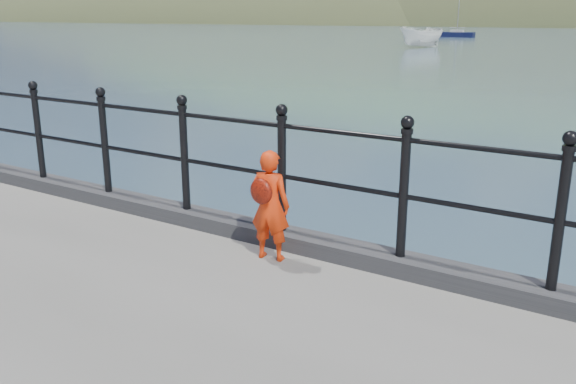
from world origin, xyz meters
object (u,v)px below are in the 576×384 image
Objects in this scene: railing at (230,153)px; child at (270,205)px; launch_white at (422,37)px; sailboat_left at (457,35)px.

railing is 18.15× the size of child.
railing is 0.84m from child.
launch_white is (-19.20, 53.87, -0.51)m from child.
sailboat_left is at bearing 106.45° from railing.
sailboat_left reaches higher than launch_white.
sailboat_left is at bearing 127.66° from launch_white.
child is at bearing -75.15° from sailboat_left.
railing is at bearing -44.68° from launch_white.
railing is at bearing -37.33° from child.
railing is 3.50× the size of launch_white.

